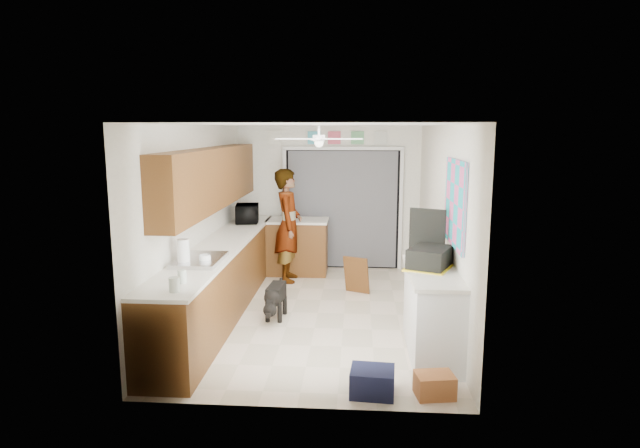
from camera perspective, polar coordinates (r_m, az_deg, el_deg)
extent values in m
plane|color=beige|center=(7.31, -0.23, -9.46)|extent=(5.00, 5.00, 0.00)
plane|color=white|center=(6.89, -0.24, 10.53)|extent=(5.00, 5.00, 0.00)
plane|color=white|center=(9.46, 0.91, 2.81)|extent=(3.20, 0.00, 3.20)
plane|color=white|center=(4.56, -2.61, -5.12)|extent=(3.20, 0.00, 3.20)
plane|color=white|center=(7.29, -12.88, 0.38)|extent=(0.00, 5.00, 5.00)
plane|color=white|center=(7.06, 12.83, 0.07)|extent=(0.00, 5.00, 5.00)
cube|color=brown|center=(7.38, -10.39, -5.77)|extent=(0.60, 4.80, 0.90)
cube|color=white|center=(7.27, -10.44, -2.21)|extent=(0.62, 4.80, 0.04)
cube|color=brown|center=(7.37, -11.40, 4.85)|extent=(0.32, 4.00, 0.80)
cube|color=silver|center=(6.32, -12.70, -3.81)|extent=(0.50, 0.76, 0.06)
cylinder|color=silver|center=(6.36, -14.37, -2.92)|extent=(0.03, 0.03, 0.22)
cube|color=brown|center=(9.15, -2.41, -2.53)|extent=(1.00, 0.60, 0.90)
cube|color=white|center=(9.06, -2.43, 0.37)|extent=(1.04, 0.64, 0.04)
cube|color=black|center=(9.45, 2.41, 1.57)|extent=(2.00, 0.06, 2.10)
cube|color=slate|center=(9.41, 2.40, 1.54)|extent=(1.90, 0.03, 2.05)
cube|color=white|center=(9.50, -3.76, 1.61)|extent=(0.06, 0.04, 2.10)
cube|color=white|center=(9.44, 8.60, 1.46)|extent=(0.06, 0.04, 2.10)
cube|color=white|center=(9.32, 2.45, 8.07)|extent=(2.10, 0.04, 0.06)
cube|color=#4CB7CB|center=(9.37, -0.63, 9.19)|extent=(0.22, 0.02, 0.22)
cube|color=#D65067|center=(9.35, 1.53, 9.18)|extent=(0.22, 0.02, 0.22)
cube|color=#60A970|center=(9.34, 4.02, 9.16)|extent=(0.22, 0.02, 0.22)
cube|color=silver|center=(9.35, 6.50, 9.12)|extent=(0.22, 0.02, 0.22)
cube|color=silver|center=(9.46, -4.92, 9.16)|extent=(0.22, 0.02, 0.26)
cube|color=white|center=(6.07, 11.88, -9.34)|extent=(0.50, 1.40, 0.90)
cube|color=white|center=(5.93, 11.95, -5.05)|extent=(0.54, 1.44, 0.04)
cube|color=#E85599|center=(6.02, 14.21, 2.18)|extent=(0.03, 1.15, 0.95)
cube|color=white|center=(7.09, -0.12, 9.06)|extent=(1.14, 1.14, 0.24)
imported|color=black|center=(8.82, -7.76, 1.11)|extent=(0.44, 0.58, 0.29)
imported|color=white|center=(6.20, -12.18, -3.69)|extent=(0.15, 0.15, 0.11)
cylinder|color=silver|center=(5.22, -15.28, -6.26)|extent=(0.12, 0.12, 0.14)
cylinder|color=silver|center=(5.49, -14.50, -5.43)|extent=(0.11, 0.11, 0.13)
cylinder|color=white|center=(6.17, -14.37, -2.94)|extent=(0.16, 0.16, 0.30)
cube|color=black|center=(6.03, 11.63, -3.50)|extent=(0.57, 0.64, 0.22)
cube|color=yellow|center=(6.05, 11.59, -4.51)|extent=(0.64, 0.71, 0.02)
cube|color=black|center=(6.26, 11.37, -0.65)|extent=(0.40, 0.20, 0.50)
cube|color=#C1653C|center=(5.27, 12.12, -16.46)|extent=(0.39, 0.31, 0.22)
cube|color=#141732|center=(5.22, 5.61, -16.39)|extent=(0.43, 0.37, 0.25)
cube|color=brown|center=(8.07, 3.90, -5.45)|extent=(0.41, 0.29, 0.57)
imported|color=white|center=(8.63, -3.40, -0.16)|extent=(0.47, 0.68, 1.83)
cube|color=black|center=(7.07, -4.70, -8.03)|extent=(0.32, 0.66, 0.50)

